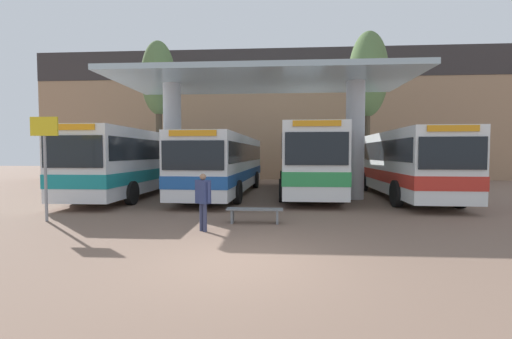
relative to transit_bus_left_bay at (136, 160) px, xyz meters
The scene contains 13 objects.
ground_plane 12.73m from the transit_bus_left_bay, 58.16° to the right, with size 100.00×100.00×0.00m, color #755B4C.
townhouse_backdrop 13.86m from the transit_bus_left_bay, 59.59° to the left, with size 40.00×0.58×10.81m.
station_canopy 7.35m from the transit_bus_left_bay, ahead, with size 13.84×6.03×5.81m.
transit_bus_left_bay is the anchor object (origin of this frame).
transit_bus_center_bay 4.66m from the transit_bus_left_bay, 10.27° to the left, with size 3.18×12.11×3.05m.
transit_bus_right_bay 9.04m from the transit_bus_left_bay, ahead, with size 2.93×11.94×3.44m.
transit_bus_far_right_bay 13.52m from the transit_bus_left_bay, ahead, with size 2.92×10.53×3.17m.
waiting_bench_mid_platform 9.74m from the transit_bus_left_bay, 45.79° to the right, with size 1.75×0.44×0.46m.
info_sign_platform 7.05m from the transit_bus_left_bay, 89.84° to the right, with size 0.90×0.09×3.33m.
pedestrian_waiting 9.74m from the transit_bus_left_bay, 56.53° to the right, with size 0.52×0.45×1.61m.
poplar_tree_behind_left 6.90m from the transit_bus_left_bay, 95.07° to the left, with size 2.18×2.18×9.49m.
poplar_tree_behind_right 14.84m from the transit_bus_left_bay, 19.87° to the left, with size 2.42×2.42×9.82m.
parked_car_street 8.48m from the transit_bus_left_bay, 93.57° to the left, with size 4.54×2.12×2.16m.
Camera 1 is at (0.82, -6.74, 2.17)m, focal length 24.00 mm.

